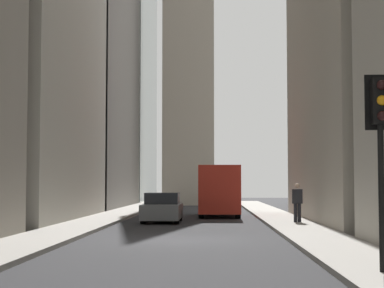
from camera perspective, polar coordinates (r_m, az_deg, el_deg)
name	(u,v)px	position (r m, az deg, el deg)	size (l,w,h in m)	color
ground_plane	(182,240)	(21.55, -0.92, -8.38)	(135.00, 135.00, 0.00)	#262628
sidewalk_right	(44,238)	(22.21, -12.71, -7.96)	(90.00, 2.20, 0.14)	gray
sidewalk_left	(320,239)	(21.80, 11.10, -8.07)	(90.00, 2.20, 0.14)	gray
church_spire	(189,19)	(60.43, -0.27, 10.84)	(4.95, 4.95, 32.14)	gray
delivery_truck	(219,191)	(37.51, 2.36, -4.07)	(6.46, 2.25, 2.84)	red
hatchback_grey	(162,208)	(31.71, -2.60, -5.61)	(4.30, 1.78, 1.42)	slate
traffic_light_foreground	(380,125)	(13.25, 16.07, 1.56)	(0.43, 0.52, 3.85)	black
pedestrian	(297,201)	(29.62, 9.14, -4.91)	(0.26, 0.44, 1.73)	black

